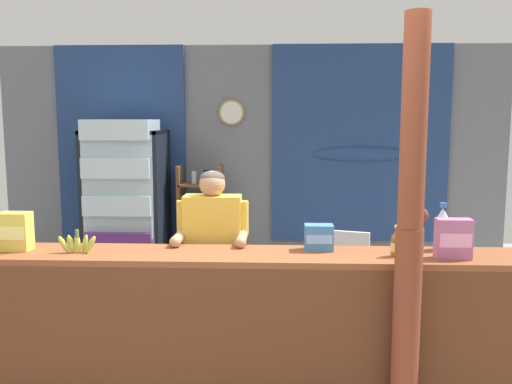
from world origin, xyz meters
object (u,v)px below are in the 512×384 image
object	(u,v)px
drink_fridge	(126,199)
plastic_lawn_chair	(348,267)
bottle_shelf_rack	(201,226)
soda_bottle_water	(442,230)
timber_post	(410,237)
snack_box_wafer	(453,239)
snack_box_biscuit	(319,237)
banana_bunch	(78,244)
stall_counter	(237,314)
shopkeeper	(213,245)
soda_bottle_iced_tea	(396,243)
snack_box_instant_noodle	(15,231)

from	to	relation	value
drink_fridge	plastic_lawn_chair	distance (m)	2.39
bottle_shelf_rack	soda_bottle_water	size ratio (longest dim) A/B	4.22
timber_post	snack_box_wafer	size ratio (longest dim) A/B	9.61
timber_post	snack_box_biscuit	bearing A→B (deg)	137.72
plastic_lawn_chair	banana_bunch	world-z (taller)	banana_bunch
stall_counter	shopkeeper	xyz separation A→B (m)	(-0.22, 0.52, 0.34)
stall_counter	snack_box_wafer	distance (m)	1.46
bottle_shelf_rack	snack_box_wafer	bearing A→B (deg)	-50.41
bottle_shelf_rack	banana_bunch	bearing A→B (deg)	-101.47
drink_fridge	soda_bottle_water	xyz separation A→B (m)	(2.70, -1.91, 0.09)
snack_box_biscuit	plastic_lawn_chair	bearing A→B (deg)	74.45
stall_counter	soda_bottle_iced_tea	distance (m)	1.12
plastic_lawn_chair	snack_box_biscuit	bearing A→B (deg)	-105.55
plastic_lawn_chair	shopkeeper	bearing A→B (deg)	-137.56
stall_counter	banana_bunch	xyz separation A→B (m)	(-1.06, 0.07, 0.44)
plastic_lawn_chair	banana_bunch	size ratio (longest dim) A/B	3.14
plastic_lawn_chair	soda_bottle_iced_tea	size ratio (longest dim) A/B	4.21
soda_bottle_iced_tea	stall_counter	bearing A→B (deg)	-176.31
stall_counter	timber_post	world-z (taller)	timber_post
bottle_shelf_rack	soda_bottle_iced_tea	distance (m)	2.85
bottle_shelf_rack	plastic_lawn_chair	distance (m)	1.73
timber_post	banana_bunch	bearing A→B (deg)	171.70
soda_bottle_iced_tea	plastic_lawn_chair	bearing A→B (deg)	94.42
plastic_lawn_chair	snack_box_instant_noodle	bearing A→B (deg)	-149.46
timber_post	soda_bottle_iced_tea	xyz separation A→B (m)	(-0.01, 0.30, -0.11)
shopkeeper	soda_bottle_iced_tea	size ratio (longest dim) A/B	7.26
soda_bottle_water	banana_bunch	bearing A→B (deg)	-175.55
soda_bottle_iced_tea	snack_box_biscuit	world-z (taller)	soda_bottle_iced_tea
soda_bottle_water	soda_bottle_iced_tea	size ratio (longest dim) A/B	1.57
snack_box_wafer	soda_bottle_water	bearing A→B (deg)	91.01
shopkeeper	drink_fridge	bearing A→B (deg)	124.05
plastic_lawn_chair	snack_box_instant_noodle	distance (m)	2.86
banana_bunch	plastic_lawn_chair	bearing A→B (deg)	36.96
drink_fridge	banana_bunch	world-z (taller)	drink_fridge
banana_bunch	drink_fridge	bearing A→B (deg)	97.61
shopkeeper	soda_bottle_iced_tea	xyz separation A→B (m)	(1.24, -0.45, 0.13)
bottle_shelf_rack	snack_box_wafer	distance (m)	3.09
banana_bunch	timber_post	bearing A→B (deg)	-8.30
snack_box_instant_noodle	stall_counter	bearing A→B (deg)	-4.83
banana_bunch	snack_box_biscuit	bearing A→B (deg)	5.23
snack_box_biscuit	banana_bunch	size ratio (longest dim) A/B	0.70
bottle_shelf_rack	snack_box_biscuit	distance (m)	2.47
shopkeeper	snack_box_instant_noodle	world-z (taller)	shopkeeper
banana_bunch	snack_box_wafer	bearing A→B (deg)	-0.93
shopkeeper	banana_bunch	world-z (taller)	shopkeeper
plastic_lawn_chair	snack_box_biscuit	distance (m)	1.50
stall_counter	soda_bottle_water	xyz separation A→B (m)	(1.36, 0.26, 0.51)
stall_counter	snack_box_biscuit	xyz separation A→B (m)	(0.54, 0.22, 0.47)
shopkeeper	snack_box_biscuit	bearing A→B (deg)	-21.86
soda_bottle_iced_tea	snack_box_biscuit	bearing A→B (deg)	162.80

